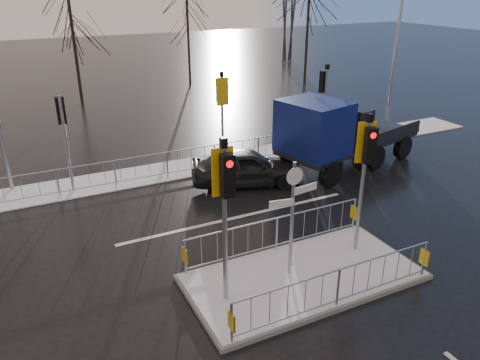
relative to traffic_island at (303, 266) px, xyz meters
name	(u,v)px	position (x,y,z in m)	size (l,w,h in m)	color
ground	(303,279)	(0.01, -0.01, -0.39)	(120.00, 120.00, 0.00)	black
snow_verge	(187,168)	(0.01, 8.59, -0.37)	(30.00, 2.00, 0.04)	white
lane_markings	(310,286)	(0.01, -0.34, -0.39)	(8.00, 11.38, 0.01)	silver
traffic_island	(303,266)	(0.00, 0.00, 0.00)	(6.00, 3.04, 4.15)	slate
far_kerb_fixtures	(197,147)	(0.31, 8.08, 0.63)	(18.00, 0.65, 3.83)	#969BA3
car_far_lane	(246,167)	(1.46, 6.08, 0.30)	(1.63, 4.05, 1.38)	black
flatbed_truck	(329,133)	(4.91, 5.73, 1.22)	(6.90, 3.82, 3.03)	black
tree_far_a	(71,22)	(-1.99, 21.99, 4.43)	(3.75, 3.75, 7.08)	black
tree_far_b	(188,25)	(6.01, 23.99, 3.79)	(3.25, 3.25, 6.14)	black
tree_far_c	(308,10)	(14.01, 20.99, 4.76)	(4.00, 4.00, 7.55)	black
street_lamp_right	(398,43)	(10.58, 8.49, 4.00)	(1.25, 0.18, 8.00)	#969BA3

